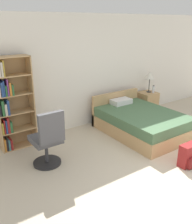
# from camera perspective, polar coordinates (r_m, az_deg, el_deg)

# --- Properties ---
(wall_back) EXTENTS (9.00, 0.06, 2.60)m
(wall_back) POSITION_cam_1_polar(r_m,az_deg,el_deg) (5.97, -1.64, 9.16)
(wall_back) COLOR white
(wall_back) RESTS_ON ground_plane
(bookshelf) EXTENTS (0.71, 0.31, 1.83)m
(bookshelf) POSITION_cam_1_polar(r_m,az_deg,el_deg) (5.07, -19.07, 1.77)
(bookshelf) COLOR tan
(bookshelf) RESTS_ON ground_plane
(bed) EXTENTS (1.41, 1.97, 0.76)m
(bed) POSITION_cam_1_polar(r_m,az_deg,el_deg) (5.80, 9.94, -2.15)
(bed) COLOR tan
(bed) RESTS_ON ground_plane
(office_chair) EXTENTS (0.50, 0.57, 1.06)m
(office_chair) POSITION_cam_1_polar(r_m,az_deg,el_deg) (4.38, -10.94, -6.40)
(office_chair) COLOR #232326
(office_chair) RESTS_ON ground_plane
(nightstand) EXTENTS (0.47, 0.48, 0.60)m
(nightstand) POSITION_cam_1_polar(r_m,az_deg,el_deg) (7.06, 11.59, 2.07)
(nightstand) COLOR tan
(nightstand) RESTS_ON ground_plane
(table_lamp) EXTENTS (0.26, 0.26, 0.55)m
(table_lamp) POSITION_cam_1_polar(r_m,az_deg,el_deg) (6.91, 12.21, 8.08)
(table_lamp) COLOR #333333
(table_lamp) RESTS_ON nightstand
(water_bottle) EXTENTS (0.07, 0.07, 0.21)m
(water_bottle) POSITION_cam_1_polar(r_m,az_deg,el_deg) (6.93, 12.97, 5.08)
(water_bottle) COLOR silver
(water_bottle) RESTS_ON nightstand
(backpack_red) EXTENTS (0.35, 0.23, 0.41)m
(backpack_red) POSITION_cam_1_polar(r_m,az_deg,el_deg) (4.75, 20.43, -9.35)
(backpack_red) COLOR maroon
(backpack_red) RESTS_ON ground_plane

